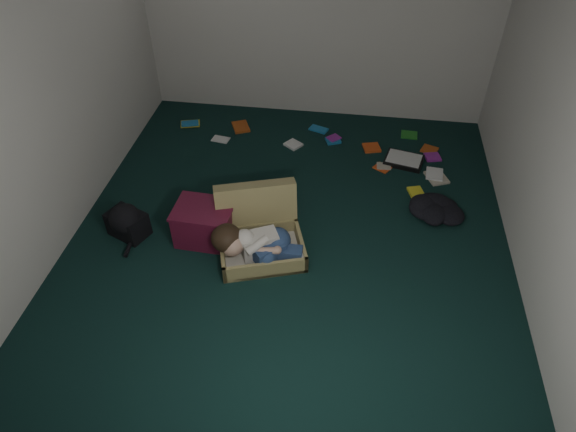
# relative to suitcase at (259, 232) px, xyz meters

# --- Properties ---
(floor) EXTENTS (4.50, 4.50, 0.00)m
(floor) POSITION_rel_suitcase_xyz_m (0.25, 0.19, -0.16)
(floor) COLOR black
(floor) RESTS_ON ground
(wall_back) EXTENTS (4.50, 0.00, 4.50)m
(wall_back) POSITION_rel_suitcase_xyz_m (0.25, 2.44, 1.14)
(wall_back) COLOR silver
(wall_back) RESTS_ON ground
(wall_front) EXTENTS (4.50, 0.00, 4.50)m
(wall_front) POSITION_rel_suitcase_xyz_m (0.25, -2.06, 1.14)
(wall_front) COLOR silver
(wall_front) RESTS_ON ground
(wall_left) EXTENTS (0.00, 4.50, 4.50)m
(wall_left) POSITION_rel_suitcase_xyz_m (-1.75, 0.19, 1.14)
(wall_left) COLOR silver
(wall_left) RESTS_ON ground
(wall_right) EXTENTS (0.00, 4.50, 4.50)m
(wall_right) POSITION_rel_suitcase_xyz_m (2.25, 0.19, 1.14)
(wall_right) COLOR silver
(wall_right) RESTS_ON ground
(suitcase) EXTENTS (0.92, 0.90, 0.54)m
(suitcase) POSITION_rel_suitcase_xyz_m (0.00, 0.00, 0.00)
(suitcase) COLOR tan
(suitcase) RESTS_ON floor
(person) EXTENTS (0.82, 0.41, 0.33)m
(person) POSITION_rel_suitcase_xyz_m (0.01, -0.19, 0.04)
(person) COLOR silver
(person) RESTS_ON suitcase
(maroon_bin) EXTENTS (0.54, 0.44, 0.36)m
(maroon_bin) POSITION_rel_suitcase_xyz_m (-0.51, 0.03, 0.02)
(maroon_bin) COLOR maroon
(maroon_bin) RESTS_ON floor
(backpack) EXTENTS (0.54, 0.49, 0.26)m
(backpack) POSITION_rel_suitcase_xyz_m (-1.23, -0.02, -0.03)
(backpack) COLOR black
(backpack) RESTS_ON floor
(clothing_pile) EXTENTS (0.51, 0.47, 0.13)m
(clothing_pile) POSITION_rel_suitcase_xyz_m (1.60, 0.69, -0.10)
(clothing_pile) COLOR black
(clothing_pile) RESTS_ON floor
(paper_tray) EXTENTS (0.46, 0.39, 0.06)m
(paper_tray) POSITION_rel_suitcase_xyz_m (1.33, 1.49, -0.13)
(paper_tray) COLOR black
(paper_tray) RESTS_ON floor
(book_scatter) EXTENTS (3.09, 1.63, 0.02)m
(book_scatter) POSITION_rel_suitcase_xyz_m (0.70, 1.59, -0.15)
(book_scatter) COLOR yellow
(book_scatter) RESTS_ON floor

